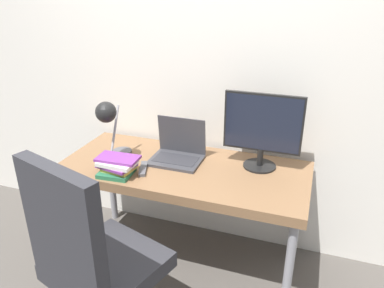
{
  "coord_description": "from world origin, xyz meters",
  "views": [
    {
      "loc": [
        0.75,
        -1.63,
        1.82
      ],
      "look_at": [
        0.07,
        0.31,
        0.91
      ],
      "focal_mm": 35.0,
      "sensor_mm": 36.0,
      "label": 1
    }
  ],
  "objects_px": {
    "laptop": "(178,152)",
    "desk_lamp": "(108,117)",
    "monitor": "(263,128)",
    "office_chair": "(90,255)",
    "book_stack": "(117,166)",
    "game_controller": "(113,172)"
  },
  "relations": [
    {
      "from": "desk_lamp",
      "to": "laptop",
      "type": "bearing_deg",
      "value": 22.18
    },
    {
      "from": "laptop",
      "to": "office_chair",
      "type": "distance_m",
      "value": 0.9
    },
    {
      "from": "desk_lamp",
      "to": "game_controller",
      "type": "xyz_separation_m",
      "value": [
        0.1,
        -0.16,
        -0.28
      ]
    },
    {
      "from": "laptop",
      "to": "monitor",
      "type": "relative_size",
      "value": 0.69
    },
    {
      "from": "monitor",
      "to": "desk_lamp",
      "type": "height_order",
      "value": "monitor"
    },
    {
      "from": "laptop",
      "to": "office_chair",
      "type": "height_order",
      "value": "office_chair"
    },
    {
      "from": "laptop",
      "to": "desk_lamp",
      "type": "xyz_separation_m",
      "value": [
        -0.4,
        -0.16,
        0.25
      ]
    },
    {
      "from": "book_stack",
      "to": "game_controller",
      "type": "bearing_deg",
      "value": -145.58
    },
    {
      "from": "laptop",
      "to": "book_stack",
      "type": "relative_size",
      "value": 1.28
    },
    {
      "from": "office_chair",
      "to": "book_stack",
      "type": "xyz_separation_m",
      "value": [
        -0.15,
        0.56,
        0.18
      ]
    },
    {
      "from": "laptop",
      "to": "monitor",
      "type": "height_order",
      "value": "monitor"
    },
    {
      "from": "game_controller",
      "to": "monitor",
      "type": "bearing_deg",
      "value": 26.04
    },
    {
      "from": "desk_lamp",
      "to": "book_stack",
      "type": "bearing_deg",
      "value": -49.24
    },
    {
      "from": "monitor",
      "to": "desk_lamp",
      "type": "relative_size",
      "value": 1.17
    },
    {
      "from": "laptop",
      "to": "monitor",
      "type": "distance_m",
      "value": 0.57
    },
    {
      "from": "laptop",
      "to": "book_stack",
      "type": "height_order",
      "value": "laptop"
    },
    {
      "from": "monitor",
      "to": "game_controller",
      "type": "relative_size",
      "value": 3.55
    },
    {
      "from": "game_controller",
      "to": "office_chair",
      "type": "bearing_deg",
      "value": -71.66
    },
    {
      "from": "laptop",
      "to": "monitor",
      "type": "bearing_deg",
      "value": 8.11
    },
    {
      "from": "laptop",
      "to": "office_chair",
      "type": "relative_size",
      "value": 0.29
    },
    {
      "from": "book_stack",
      "to": "game_controller",
      "type": "distance_m",
      "value": 0.05
    },
    {
      "from": "desk_lamp",
      "to": "book_stack",
      "type": "height_order",
      "value": "desk_lamp"
    }
  ]
}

